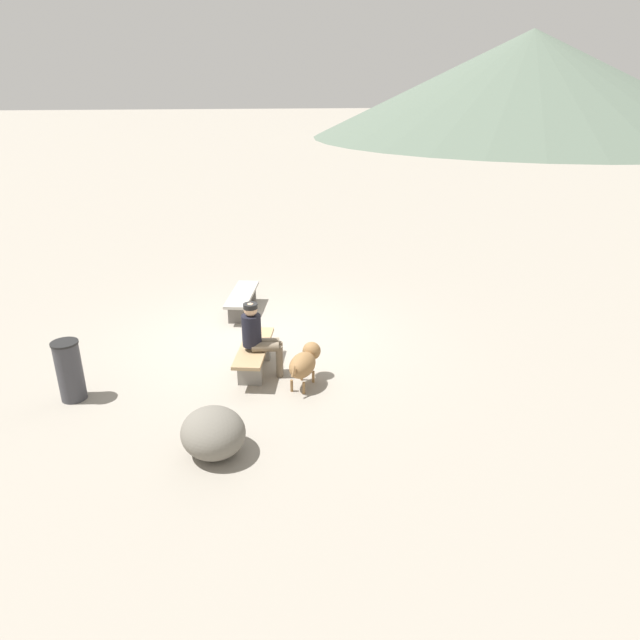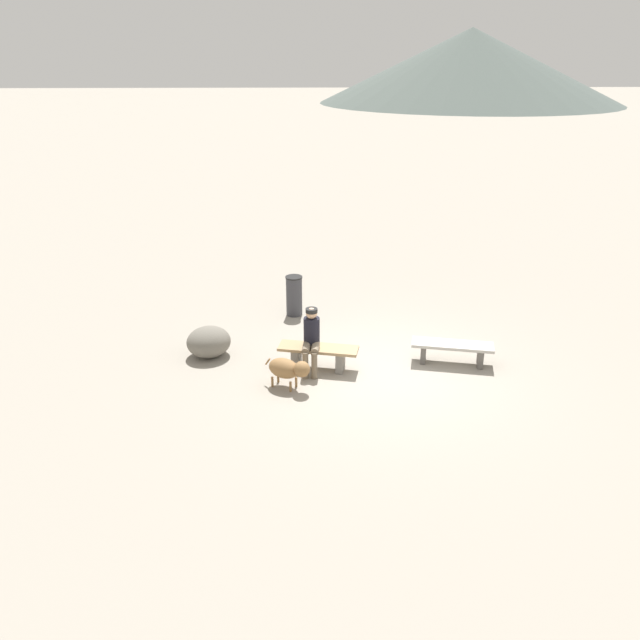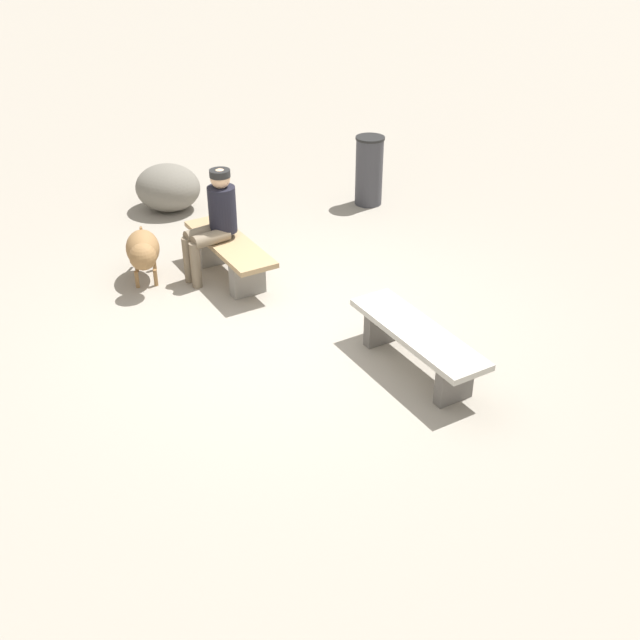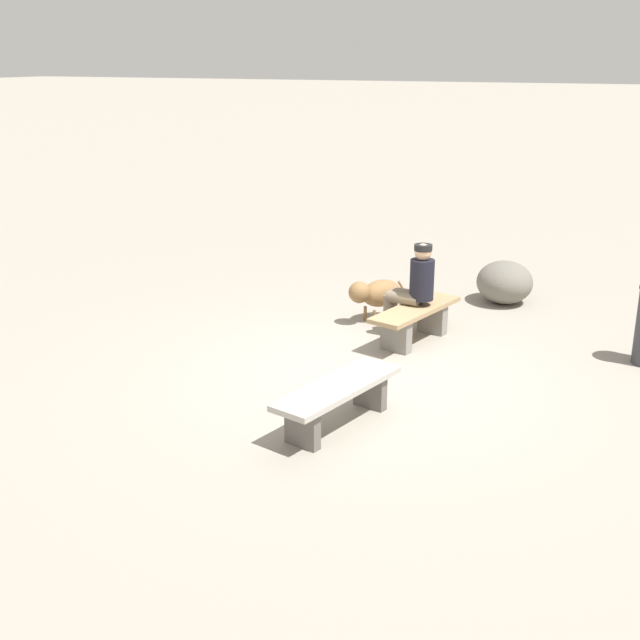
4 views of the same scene
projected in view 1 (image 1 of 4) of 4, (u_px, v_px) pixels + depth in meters
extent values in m
cube|color=gray|center=(260.00, 340.00, 10.35)|extent=(210.00, 210.00, 0.06)
cube|color=#605B56|center=(247.00, 295.00, 11.95)|extent=(0.18, 0.37, 0.37)
cube|color=#605B56|center=(237.00, 314.00, 10.96)|extent=(0.18, 0.37, 0.37)
cube|color=#B2ADA3|center=(242.00, 294.00, 11.37)|extent=(1.61, 0.76, 0.06)
cube|color=gray|center=(259.00, 349.00, 9.50)|extent=(0.21, 0.39, 0.40)
cube|color=gray|center=(250.00, 372.00, 8.71)|extent=(0.21, 0.39, 0.40)
cube|color=#A3845B|center=(254.00, 347.00, 9.02)|extent=(1.57, 0.76, 0.06)
cylinder|color=black|center=(252.00, 330.00, 8.76)|extent=(0.30, 0.30, 0.51)
sphere|color=#D8A87F|center=(251.00, 310.00, 8.63)|extent=(0.21, 0.21, 0.21)
cylinder|color=black|center=(250.00, 306.00, 8.61)|extent=(0.22, 0.22, 0.07)
cylinder|color=#756651|center=(265.00, 347.00, 8.79)|extent=(0.20, 0.44, 0.15)
cylinder|color=#756651|center=(279.00, 362.00, 8.90)|extent=(0.11, 0.11, 0.53)
cylinder|color=#756651|center=(266.00, 342.00, 8.95)|extent=(0.20, 0.44, 0.15)
cylinder|color=#756651|center=(280.00, 357.00, 9.06)|extent=(0.11, 0.11, 0.53)
ellipsoid|color=olive|center=(302.00, 365.00, 8.55)|extent=(0.70, 0.62, 0.36)
sphere|color=olive|center=(312.00, 351.00, 8.84)|extent=(0.29, 0.29, 0.29)
cylinder|color=olive|center=(302.00, 375.00, 8.86)|extent=(0.04, 0.04, 0.19)
cylinder|color=olive|center=(313.00, 377.00, 8.79)|extent=(0.04, 0.04, 0.19)
cylinder|color=olive|center=(292.00, 386.00, 8.53)|extent=(0.04, 0.04, 0.19)
cylinder|color=olive|center=(304.00, 388.00, 8.46)|extent=(0.04, 0.04, 0.19)
cylinder|color=olive|center=(293.00, 372.00, 8.24)|extent=(0.12, 0.09, 0.15)
cylinder|color=#38383D|center=(70.00, 372.00, 8.20)|extent=(0.37, 0.37, 0.90)
cylinder|color=black|center=(64.00, 343.00, 8.02)|extent=(0.39, 0.39, 0.03)
ellipsoid|color=#6B665B|center=(213.00, 433.00, 7.02)|extent=(1.11, 1.07, 0.61)
cone|color=#566656|center=(527.00, 85.00, 47.67)|extent=(36.48, 36.48, 8.58)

